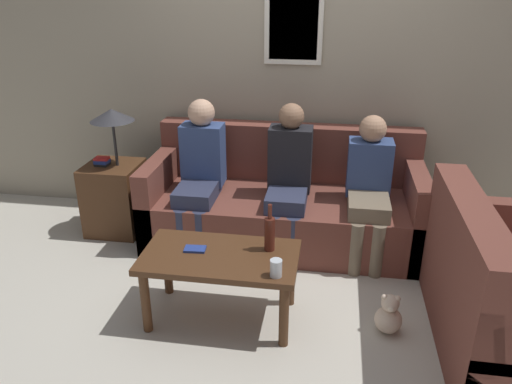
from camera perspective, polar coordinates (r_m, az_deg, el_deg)
ground_plane at (r=3.88m, az=2.22°, el=-8.95°), size 16.00×16.00×0.00m
wall_back at (r=4.40m, az=4.20°, el=13.19°), size 9.00×0.08×2.60m
couch_main at (r=4.23m, az=3.22°, el=-1.36°), size 2.25×0.95×0.91m
coffee_table at (r=3.20m, az=-4.11°, el=-8.23°), size 0.99×0.55×0.47m
side_table_with_lamp at (r=4.48m, az=-15.82°, el=0.18°), size 0.46×0.45×1.10m
wine_bottle at (r=3.15m, az=1.57°, el=-4.70°), size 0.07×0.07×0.32m
drinking_glass at (r=2.92m, az=2.30°, el=-8.68°), size 0.07×0.07×0.11m
book_stack at (r=3.22m, az=-6.98°, el=-6.49°), size 0.14×0.09×0.02m
person_left at (r=4.09m, az=-6.42°, el=2.66°), size 0.34×0.62×1.19m
person_middle at (r=3.95m, az=3.74°, el=1.95°), size 0.34×0.59×1.18m
person_right at (r=3.95m, az=12.79°, el=0.91°), size 0.34×0.63×1.11m
teddy_bear at (r=3.34m, az=14.93°, el=-13.51°), size 0.17×0.17×0.27m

